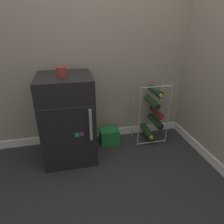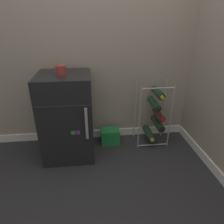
{
  "view_description": "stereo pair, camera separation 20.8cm",
  "coord_description": "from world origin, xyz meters",
  "px_view_note": "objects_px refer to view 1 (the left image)",
  "views": [
    {
      "loc": [
        -0.51,
        -1.43,
        1.31
      ],
      "look_at": [
        -0.09,
        0.42,
        0.43
      ],
      "focal_mm": 32.0,
      "sensor_mm": 36.0,
      "label": 1
    },
    {
      "loc": [
        -0.3,
        -1.46,
        1.31
      ],
      "look_at": [
        -0.09,
        0.42,
        0.43
      ],
      "focal_mm": 32.0,
      "sensor_mm": 36.0,
      "label": 2
    }
  ],
  "objects_px": {
    "wine_rack": "(153,113)",
    "soda_box": "(109,136)",
    "mini_fridge": "(68,119)",
    "fridge_top_cup": "(62,72)"
  },
  "relations": [
    {
      "from": "wine_rack",
      "to": "soda_box",
      "type": "height_order",
      "value": "wine_rack"
    },
    {
      "from": "mini_fridge",
      "to": "fridge_top_cup",
      "type": "bearing_deg",
      "value": -107.07
    },
    {
      "from": "wine_rack",
      "to": "fridge_top_cup",
      "type": "relative_size",
      "value": 7.97
    },
    {
      "from": "fridge_top_cup",
      "to": "soda_box",
      "type": "bearing_deg",
      "value": 21.24
    },
    {
      "from": "mini_fridge",
      "to": "wine_rack",
      "type": "bearing_deg",
      "value": 6.22
    },
    {
      "from": "wine_rack",
      "to": "mini_fridge",
      "type": "bearing_deg",
      "value": -173.78
    },
    {
      "from": "soda_box",
      "to": "fridge_top_cup",
      "type": "xyz_separation_m",
      "value": [
        -0.45,
        -0.18,
        0.81
      ]
    },
    {
      "from": "soda_box",
      "to": "fridge_top_cup",
      "type": "bearing_deg",
      "value": -158.76
    },
    {
      "from": "soda_box",
      "to": "fridge_top_cup",
      "type": "distance_m",
      "value": 0.95
    },
    {
      "from": "soda_box",
      "to": "fridge_top_cup",
      "type": "height_order",
      "value": "fridge_top_cup"
    }
  ]
}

